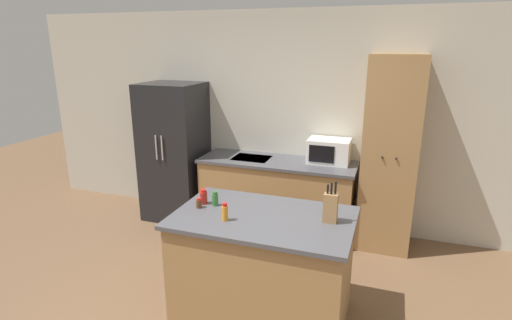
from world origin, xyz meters
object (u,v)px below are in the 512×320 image
object	(u,v)px
spice_bottle_short_red	(225,212)
spice_bottle_green_herb	(215,199)
microwave	(329,151)
knife_block	(331,207)
refrigerator	(175,152)
pantry_cabinet	(390,155)
spice_bottle_amber_oil	(204,197)
spice_bottle_tall_dark	(199,203)

from	to	relation	value
spice_bottle_short_red	spice_bottle_green_herb	distance (m)	0.31
microwave	knife_block	xyz separation A→B (m)	(0.28, -1.64, 0.00)
refrigerator	knife_block	xyz separation A→B (m)	(2.23, -1.50, 0.15)
pantry_cabinet	spice_bottle_green_herb	xyz separation A→B (m)	(-1.35, -1.55, -0.10)
refrigerator	spice_bottle_amber_oil	size ratio (longest dim) A/B	13.69
pantry_cabinet	spice_bottle_green_herb	size ratio (longest dim) A/B	17.29
microwave	spice_bottle_green_herb	world-z (taller)	microwave
pantry_cabinet	spice_bottle_short_red	distance (m)	2.14
spice_bottle_short_red	spice_bottle_amber_oil	xyz separation A→B (m)	(-0.31, 0.25, -0.01)
spice_bottle_green_herb	spice_bottle_tall_dark	bearing A→B (deg)	-139.47
refrigerator	pantry_cabinet	size ratio (longest dim) A/B	0.83
knife_block	spice_bottle_amber_oil	xyz separation A→B (m)	(-1.07, 0.01, -0.06)
microwave	spice_bottle_amber_oil	world-z (taller)	microwave
microwave	refrigerator	bearing A→B (deg)	-175.77
pantry_cabinet	knife_block	distance (m)	1.60
pantry_cabinet	spice_bottle_amber_oil	bearing A→B (deg)	-133.38
refrigerator	spice_bottle_green_herb	size ratio (longest dim) A/B	14.27
refrigerator	spice_bottle_tall_dark	xyz separation A→B (m)	(1.16, -1.58, 0.07)
spice_bottle_short_red	knife_block	bearing A→B (deg)	17.16
pantry_cabinet	spice_bottle_amber_oil	xyz separation A→B (m)	(-1.46, -1.55, -0.10)
refrigerator	microwave	distance (m)	1.96
pantry_cabinet	spice_bottle_amber_oil	distance (m)	2.13
microwave	pantry_cabinet	bearing A→B (deg)	-7.30
refrigerator	microwave	bearing A→B (deg)	4.23
refrigerator	spice_bottle_tall_dark	distance (m)	1.96
refrigerator	spice_bottle_short_red	xyz separation A→B (m)	(1.46, -1.74, 0.10)
spice_bottle_amber_oil	spice_bottle_tall_dark	bearing A→B (deg)	-87.59
microwave	spice_bottle_green_herb	size ratio (longest dim) A/B	3.88
knife_block	spice_bottle_green_herb	size ratio (longest dim) A/B	2.68
spice_bottle_tall_dark	spice_bottle_green_herb	xyz separation A→B (m)	(0.11, 0.09, 0.02)
microwave	spice_bottle_tall_dark	distance (m)	1.90
refrigerator	spice_bottle_amber_oil	xyz separation A→B (m)	(1.15, -1.49, 0.09)
spice_bottle_tall_dark	spice_bottle_amber_oil	world-z (taller)	spice_bottle_amber_oil
pantry_cabinet	knife_block	world-z (taller)	pantry_cabinet
pantry_cabinet	knife_block	size ratio (longest dim) A/B	6.44
spice_bottle_short_red	pantry_cabinet	bearing A→B (deg)	57.23
spice_bottle_tall_dark	spice_bottle_green_herb	bearing A→B (deg)	40.53
knife_block	spice_bottle_green_herb	distance (m)	0.97
refrigerator	pantry_cabinet	bearing A→B (deg)	1.29
microwave	spice_bottle_amber_oil	distance (m)	1.82
knife_block	spice_bottle_short_red	bearing A→B (deg)	-162.84
microwave	spice_bottle_tall_dark	bearing A→B (deg)	-114.65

